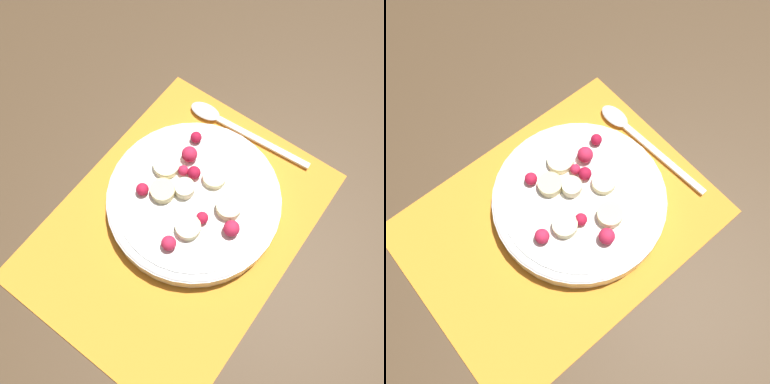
# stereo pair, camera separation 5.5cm
# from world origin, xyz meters

# --- Properties ---
(ground_plane) EXTENTS (3.00, 3.00, 0.00)m
(ground_plane) POSITION_xyz_m (0.00, 0.00, 0.00)
(ground_plane) COLOR #4C3823
(placemat) EXTENTS (0.40, 0.30, 0.01)m
(placemat) POSITION_xyz_m (0.00, 0.00, 0.00)
(placemat) COLOR orange
(placemat) RESTS_ON ground_plane
(fruit_bowl) EXTENTS (0.23, 0.23, 0.05)m
(fruit_bowl) POSITION_xyz_m (0.04, 0.00, 0.02)
(fruit_bowl) COLOR white
(fruit_bowl) RESTS_ON placemat
(spoon) EXTENTS (0.03, 0.20, 0.01)m
(spoon) POSITION_xyz_m (0.17, 0.04, 0.01)
(spoon) COLOR silver
(spoon) RESTS_ON placemat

